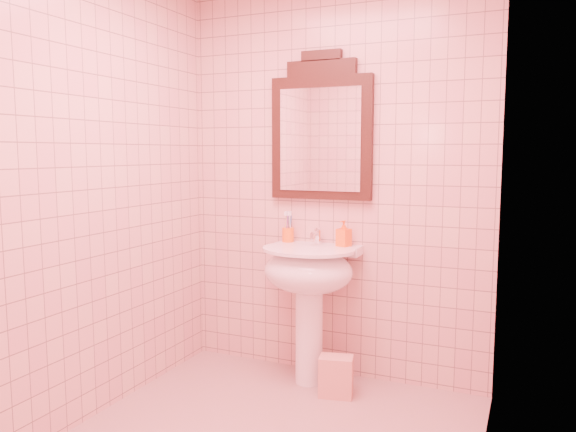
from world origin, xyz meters
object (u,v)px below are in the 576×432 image
at_px(pedestal_sink, 309,280).
at_px(soap_dispenser, 344,233).
at_px(mirror, 321,131).
at_px(toothbrush_cup, 288,234).
at_px(towel, 336,376).

relative_size(pedestal_sink, soap_dispenser, 5.26).
relative_size(pedestal_sink, mirror, 0.93).
distance_m(toothbrush_cup, towel, 0.94).
bearing_deg(towel, pedestal_sink, 152.88).
height_order(pedestal_sink, toothbrush_cup, toothbrush_cup).
bearing_deg(mirror, toothbrush_cup, -167.78).
distance_m(pedestal_sink, soap_dispenser, 0.36).
distance_m(mirror, soap_dispenser, 0.66).
xyz_separation_m(mirror, towel, (0.22, -0.31, -1.46)).
relative_size(mirror, towel, 3.85).
bearing_deg(toothbrush_cup, soap_dispenser, -2.30).
relative_size(pedestal_sink, toothbrush_cup, 4.88).
bearing_deg(mirror, soap_dispenser, -18.85).
xyz_separation_m(soap_dispenser, towel, (0.04, -0.25, -0.82)).
xyz_separation_m(pedestal_sink, towel, (0.22, -0.11, -0.54)).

